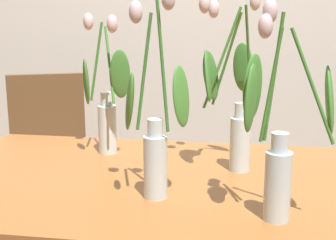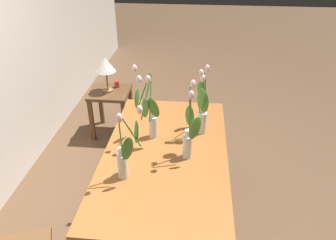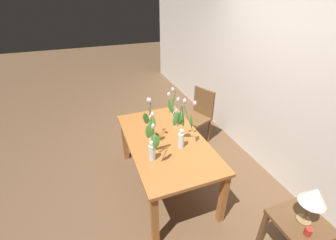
# 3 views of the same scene
# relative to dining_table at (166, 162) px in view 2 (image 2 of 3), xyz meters

# --- Properties ---
(ground_plane) EXTENTS (18.00, 18.00, 0.00)m
(ground_plane) POSITION_rel_dining_table_xyz_m (0.00, 0.00, -0.65)
(ground_plane) COLOR brown
(dining_table) EXTENTS (1.60, 0.90, 0.74)m
(dining_table) POSITION_rel_dining_table_xyz_m (0.00, 0.00, 0.00)
(dining_table) COLOR #A3602D
(dining_table) RESTS_ON ground
(tulip_vase_0) EXTENTS (0.19, 0.17, 0.51)m
(tulip_vase_0) POSITION_rel_dining_table_xyz_m (-0.29, 0.22, 0.27)
(tulip_vase_0) COLOR silver
(tulip_vase_0) RESTS_ON dining_table
(tulip_vase_1) EXTENTS (0.20, 0.23, 0.58)m
(tulip_vase_1) POSITION_rel_dining_table_xyz_m (0.16, 0.14, 0.31)
(tulip_vase_1) COLOR silver
(tulip_vase_1) RESTS_ON dining_table
(tulip_vase_2) EXTENTS (0.20, 0.14, 0.58)m
(tulip_vase_2) POSITION_rel_dining_table_xyz_m (-0.04, -0.17, 0.27)
(tulip_vase_2) COLOR silver
(tulip_vase_2) RESTS_ON dining_table
(tulip_vase_3) EXTENTS (0.25, 0.11, 0.55)m
(tulip_vase_3) POSITION_rel_dining_table_xyz_m (0.29, -0.26, 0.30)
(tulip_vase_3) COLOR silver
(tulip_vase_3) RESTS_ON dining_table
(side_table) EXTENTS (0.44, 0.44, 0.55)m
(side_table) POSITION_rel_dining_table_xyz_m (1.34, 0.79, -0.22)
(side_table) COLOR brown
(side_table) RESTS_ON ground
(table_lamp) EXTENTS (0.22, 0.22, 0.40)m
(table_lamp) POSITION_rel_dining_table_xyz_m (1.34, 0.81, 0.21)
(table_lamp) COLOR olive
(table_lamp) RESTS_ON side_table
(pillar_candle) EXTENTS (0.06, 0.06, 0.07)m
(pillar_candle) POSITION_rel_dining_table_xyz_m (1.45, 0.73, -0.06)
(pillar_candle) COLOR #B72D23
(pillar_candle) RESTS_ON side_table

